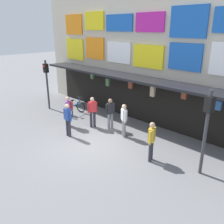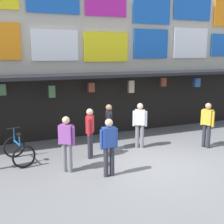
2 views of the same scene
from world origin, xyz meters
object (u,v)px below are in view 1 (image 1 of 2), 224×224
(pedestrian_in_yellow, at_px, (151,139))
(pedestrian_in_blue, at_px, (68,118))
(traffic_light_near, at_px, (46,77))
(pedestrian_in_green, at_px, (124,119))
(pedestrian_in_black, at_px, (69,109))
(bicycle_parked, at_px, (75,109))
(traffic_light_far, at_px, (207,120))
(pedestrian_in_purple, at_px, (110,112))
(pedestrian_in_red, at_px, (93,110))

(pedestrian_in_yellow, height_order, pedestrian_in_blue, same)
(traffic_light_near, distance_m, pedestrian_in_green, 6.55)
(pedestrian_in_black, bearing_deg, bicycle_parked, 134.17)
(traffic_light_near, bearing_deg, pedestrian_in_green, 2.97)
(traffic_light_far, height_order, pedestrian_in_blue, traffic_light_far)
(traffic_light_far, relative_size, pedestrian_in_blue, 1.90)
(traffic_light_far, distance_m, bicycle_parked, 8.61)
(pedestrian_in_green, bearing_deg, bicycle_parked, 177.63)
(pedestrian_in_purple, bearing_deg, traffic_light_far, -5.47)
(bicycle_parked, bearing_deg, pedestrian_in_red, -11.76)
(traffic_light_near, xyz_separation_m, pedestrian_in_blue, (4.45, -1.57, -1.19))
(traffic_light_far, bearing_deg, pedestrian_in_red, 179.79)
(traffic_light_near, height_order, pedestrian_in_red, traffic_light_near)
(traffic_light_near, height_order, pedestrian_in_yellow, traffic_light_near)
(pedestrian_in_yellow, bearing_deg, pedestrian_in_red, 171.86)
(traffic_light_near, xyz_separation_m, pedestrian_in_green, (6.43, 0.33, -1.19))
(bicycle_parked, relative_size, pedestrian_in_yellow, 0.76)
(pedestrian_in_purple, distance_m, pedestrian_in_red, 0.99)
(pedestrian_in_purple, bearing_deg, pedestrian_in_blue, -111.70)
(pedestrian_in_green, relative_size, pedestrian_in_blue, 1.00)
(pedestrian_in_purple, bearing_deg, pedestrian_in_black, -144.26)
(pedestrian_in_black, xyz_separation_m, pedestrian_in_blue, (1.01, -0.77, -0.04))
(pedestrian_in_black, bearing_deg, pedestrian_in_red, 40.74)
(pedestrian_in_green, bearing_deg, pedestrian_in_purple, 170.41)
(pedestrian_in_black, relative_size, pedestrian_in_blue, 1.00)
(bicycle_parked, xyz_separation_m, pedestrian_in_green, (4.26, -0.18, 0.55))
(pedestrian_in_blue, bearing_deg, pedestrian_in_green, 43.98)
(bicycle_parked, relative_size, pedestrian_in_red, 0.76)
(pedestrian_in_red, bearing_deg, pedestrian_in_green, 8.30)
(traffic_light_far, xyz_separation_m, pedestrian_in_green, (-4.16, 0.31, -1.19))
(bicycle_parked, height_order, pedestrian_in_black, pedestrian_in_black)
(pedestrian_in_green, height_order, pedestrian_in_blue, same)
(pedestrian_in_green, height_order, pedestrian_in_red, same)
(pedestrian_in_green, xyz_separation_m, pedestrian_in_blue, (-1.97, -1.91, 0.00))
(traffic_light_far, distance_m, pedestrian_in_purple, 5.45)
(pedestrian_in_yellow, bearing_deg, traffic_light_far, 17.82)
(traffic_light_near, xyz_separation_m, pedestrian_in_yellow, (8.74, -0.58, -1.19))
(traffic_light_near, distance_m, pedestrian_in_purple, 5.45)
(pedestrian_in_red, bearing_deg, bicycle_parked, 168.24)
(pedestrian_in_red, bearing_deg, traffic_light_far, -0.21)
(pedestrian_in_black, distance_m, pedestrian_in_yellow, 5.30)
(traffic_light_near, bearing_deg, pedestrian_in_black, -13.09)
(bicycle_parked, relative_size, pedestrian_in_blue, 0.76)
(pedestrian_in_yellow, xyz_separation_m, pedestrian_in_red, (-4.31, 0.62, 0.00))
(traffic_light_far, bearing_deg, pedestrian_in_purple, 174.53)
(bicycle_parked, distance_m, pedestrian_in_purple, 3.17)
(bicycle_parked, bearing_deg, pedestrian_in_purple, 0.30)
(pedestrian_in_blue, distance_m, pedestrian_in_red, 1.61)
(pedestrian_in_purple, height_order, pedestrian_in_yellow, same)
(pedestrian_in_purple, xyz_separation_m, pedestrian_in_red, (-0.87, -0.49, 0.00))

